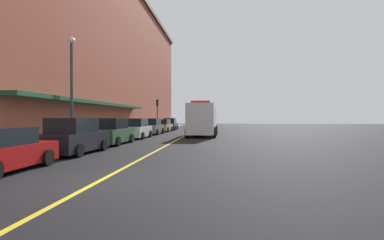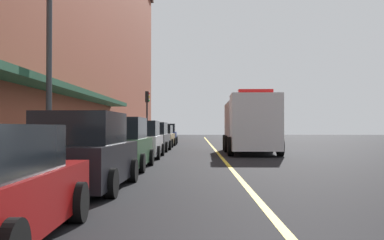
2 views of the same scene
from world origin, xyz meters
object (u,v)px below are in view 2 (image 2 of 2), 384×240
object	(u,v)px
parked_car_3	(141,141)
parked_car_4	(154,138)
parked_car_5	(161,137)
parking_meter_2	(44,144)
box_truck	(250,125)
traffic_light_near	(147,107)
parked_car_1	(84,154)
parked_car_2	(122,145)
street_lamp_left	(49,36)
parked_car_6	(166,135)
parking_meter_1	(95,138)
parking_meter_0	(149,132)

from	to	relation	value
parked_car_3	parked_car_4	bearing A→B (deg)	-0.73
parked_car_5	parking_meter_2	world-z (taller)	parked_car_5
box_truck	traffic_light_near	xyz separation A→B (m)	(-7.14, 10.78, 1.52)
parked_car_1	parked_car_2	bearing A→B (deg)	0.82
parked_car_2	street_lamp_left	distance (m)	4.46
parked_car_3	parked_car_1	bearing A→B (deg)	179.85
parked_car_6	box_truck	world-z (taller)	box_truck
traffic_light_near	parked_car_3	bearing A→B (deg)	-84.87
box_truck	parking_meter_2	distance (m)	15.62
parked_car_2	parked_car_5	world-z (taller)	parked_car_2
parking_meter_1	box_truck	bearing A→B (deg)	47.54
parked_car_2	parking_meter_2	bearing A→B (deg)	160.65
parked_car_6	parking_meter_2	size ratio (longest dim) A/B	3.46
parked_car_1	parked_car_5	bearing A→B (deg)	1.22
parked_car_4	parked_car_3	bearing A→B (deg)	-179.09
parking_meter_2	street_lamp_left	distance (m)	4.02
parked_car_5	parked_car_6	bearing A→B (deg)	0.97
parked_car_6	parking_meter_0	xyz separation A→B (m)	(-1.45, -0.90, 0.22)
parking_meter_2	traffic_light_near	size ratio (longest dim) A/B	0.31
street_lamp_left	traffic_light_near	size ratio (longest dim) A/B	1.61
parking_meter_1	parking_meter_2	bearing A→B (deg)	-90.00
parked_car_1	parking_meter_1	size ratio (longest dim) A/B	3.34
box_truck	traffic_light_near	distance (m)	13.02
parked_car_6	box_truck	size ratio (longest dim) A/B	0.55
parked_car_3	parking_meter_2	size ratio (longest dim) A/B	3.34
parked_car_2	parking_meter_0	bearing A→B (deg)	4.07
parked_car_1	parked_car_4	size ratio (longest dim) A/B	1.06
parking_meter_1	parked_car_3	bearing A→B (deg)	70.05
parked_car_3	traffic_light_near	xyz separation A→B (m)	(-1.33, 14.82, 2.32)
parked_car_4	parked_car_5	bearing A→B (deg)	1.77
parked_car_5	parking_meter_1	distance (m)	15.93
parked_car_1	street_lamp_left	size ratio (longest dim) A/B	0.64
parked_car_6	traffic_light_near	distance (m)	3.80
street_lamp_left	box_truck	bearing A→B (deg)	56.27
parked_car_3	box_truck	world-z (taller)	box_truck
parked_car_2	street_lamp_left	size ratio (longest dim) A/B	0.64
parked_car_1	parked_car_5	world-z (taller)	parked_car_1
parking_meter_2	parking_meter_1	bearing A→B (deg)	90.00
parked_car_5	box_truck	xyz separation A→B (m)	(5.76, -7.98, 0.86)
parked_car_5	traffic_light_near	bearing A→B (deg)	27.34
parked_car_1	box_truck	bearing A→B (deg)	-19.78
parked_car_3	parked_car_4	xyz separation A→B (m)	(0.07, 5.83, -0.01)
parked_car_1	parking_meter_0	bearing A→B (deg)	4.24
parked_car_4	box_truck	distance (m)	6.07
parked_car_2	parked_car_5	size ratio (longest dim) A/B	0.95
box_truck	street_lamp_left	bearing A→B (deg)	-32.59
parking_meter_1	parking_meter_2	world-z (taller)	same
parked_car_4	traffic_light_near	world-z (taller)	traffic_light_near
parking_meter_0	parking_meter_1	distance (m)	20.42
parked_car_3	parking_meter_2	world-z (taller)	parked_car_3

